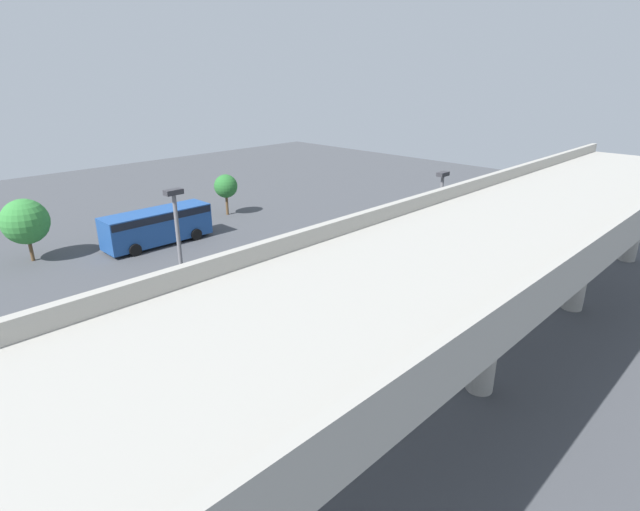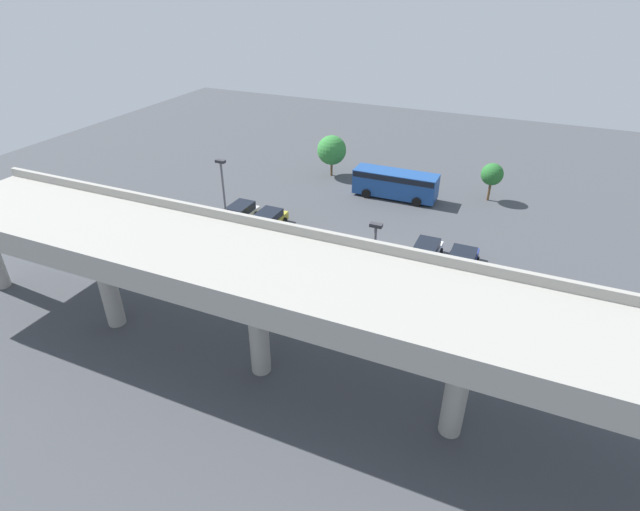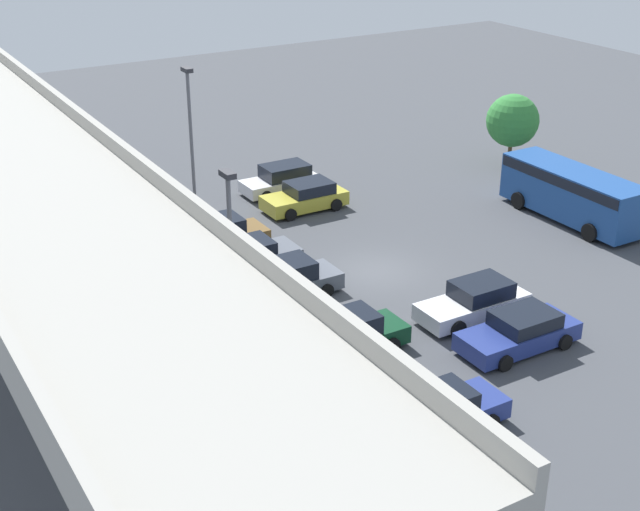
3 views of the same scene
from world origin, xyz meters
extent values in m
plane|color=#424449|center=(0.00, 0.00, 0.00)|extent=(95.36, 95.36, 0.00)
cube|color=#9E9B93|center=(0.00, 14.63, 6.81)|extent=(42.82, 7.20, 0.90)
cube|color=#9E9B93|center=(0.00, 11.18, 7.53)|extent=(42.82, 0.30, 0.55)
cube|color=#9E9B93|center=(0.00, 18.08, 7.53)|extent=(42.82, 0.30, 0.55)
cylinder|color=#9E9B93|center=(-21.41, 14.63, 3.18)|extent=(1.10, 1.10, 6.36)
cylinder|color=#9E9B93|center=(-10.71, 14.63, 3.18)|extent=(1.10, 1.10, 6.36)
cylinder|color=#9E9B93|center=(0.00, 14.63, 3.18)|extent=(1.10, 1.10, 6.36)
cylinder|color=#9E9B93|center=(10.71, 14.63, 3.18)|extent=(1.10, 1.10, 6.36)
cube|color=navy|center=(-11.20, 5.04, 0.52)|extent=(1.70, 4.73, 0.70)
cube|color=black|center=(-11.20, 5.26, 1.18)|extent=(1.57, 2.54, 0.62)
cylinder|color=black|center=(-10.32, 3.57, 0.31)|extent=(0.22, 0.61, 0.61)
cylinder|color=black|center=(-12.07, 3.57, 0.31)|extent=(0.22, 0.61, 0.61)
cylinder|color=black|center=(-10.32, 6.51, 0.31)|extent=(0.22, 0.61, 0.61)
cylinder|color=black|center=(-12.07, 6.51, 0.31)|extent=(0.22, 0.61, 0.61)
cube|color=navy|center=(-8.47, -0.83, 0.53)|extent=(1.97, 4.84, 0.71)
cube|color=black|center=(-8.47, -1.13, 1.17)|extent=(1.81, 2.35, 0.57)
cylinder|color=black|center=(-9.48, 0.67, 0.31)|extent=(0.22, 0.63, 0.63)
cylinder|color=black|center=(-7.47, 0.67, 0.31)|extent=(0.22, 0.63, 0.63)
cylinder|color=black|center=(-9.48, -2.33, 0.31)|extent=(0.22, 0.63, 0.63)
cylinder|color=black|center=(-7.47, -2.33, 0.31)|extent=(0.22, 0.63, 0.63)
cube|color=#0C381E|center=(-5.44, 5.01, 0.53)|extent=(1.74, 4.80, 0.71)
cube|color=black|center=(-5.44, 5.27, 1.26)|extent=(1.60, 2.82, 0.75)
cylinder|color=black|center=(-4.55, 3.53, 0.33)|extent=(0.22, 0.65, 0.65)
cylinder|color=black|center=(-6.33, 3.53, 0.33)|extent=(0.22, 0.65, 0.65)
cylinder|color=black|center=(-4.55, 6.50, 0.33)|extent=(0.22, 0.65, 0.65)
cylinder|color=black|center=(-6.33, 6.50, 0.33)|extent=(0.22, 0.65, 0.65)
cube|color=#515660|center=(-0.09, 4.72, 0.52)|extent=(1.83, 4.85, 0.71)
cube|color=black|center=(-0.09, 4.87, 1.25)|extent=(1.69, 2.66, 0.76)
cylinder|color=black|center=(0.85, 3.22, 0.30)|extent=(0.22, 0.60, 0.60)
cylinder|color=black|center=(-1.03, 3.22, 0.30)|extent=(0.22, 0.60, 0.60)
cylinder|color=black|center=(0.85, 6.22, 0.30)|extent=(0.22, 0.60, 0.60)
cylinder|color=black|center=(-1.03, 6.22, 0.30)|extent=(0.22, 0.60, 0.60)
cube|color=#515660|center=(2.87, 5.10, 0.56)|extent=(1.90, 4.88, 0.79)
cube|color=black|center=(2.87, 5.33, 1.25)|extent=(1.75, 2.79, 0.58)
cylinder|color=black|center=(3.84, 3.59, 0.30)|extent=(0.22, 0.60, 0.60)
cylinder|color=black|center=(1.90, 3.59, 0.30)|extent=(0.22, 0.60, 0.60)
cylinder|color=black|center=(3.84, 6.61, 0.30)|extent=(0.22, 0.60, 0.60)
cylinder|color=black|center=(1.90, 6.61, 0.30)|extent=(0.22, 0.60, 0.60)
cube|color=brown|center=(5.81, 5.03, 0.53)|extent=(1.90, 4.50, 0.70)
cube|color=black|center=(5.81, 5.32, 1.25)|extent=(1.75, 2.58, 0.75)
cylinder|color=black|center=(6.78, 3.64, 0.32)|extent=(0.22, 0.64, 0.64)
cylinder|color=black|center=(4.84, 3.64, 0.32)|extent=(0.22, 0.64, 0.64)
cylinder|color=black|center=(6.78, 6.43, 0.32)|extent=(0.22, 0.64, 0.64)
cylinder|color=black|center=(4.84, 6.43, 0.32)|extent=(0.22, 0.64, 0.64)
cube|color=gold|center=(8.30, -1.01, 0.54)|extent=(1.94, 4.47, 0.73)
cube|color=black|center=(8.30, -1.33, 1.21)|extent=(1.79, 2.32, 0.60)
cylinder|color=black|center=(7.30, 0.37, 0.33)|extent=(0.22, 0.66, 0.66)
cylinder|color=black|center=(9.29, 0.37, 0.33)|extent=(0.22, 0.66, 0.66)
cylinder|color=black|center=(7.30, -2.40, 0.33)|extent=(0.22, 0.66, 0.66)
cylinder|color=black|center=(9.29, -2.40, 0.33)|extent=(0.22, 0.66, 0.66)
cube|color=silver|center=(11.26, -1.17, 0.50)|extent=(1.85, 4.36, 0.66)
cube|color=black|center=(11.26, -1.48, 1.20)|extent=(1.71, 2.55, 0.74)
cylinder|color=black|center=(10.31, 0.19, 0.32)|extent=(0.22, 0.64, 0.64)
cylinder|color=black|center=(12.20, 0.19, 0.32)|extent=(0.22, 0.64, 0.64)
cylinder|color=black|center=(10.31, -2.52, 0.32)|extent=(0.22, 0.64, 0.64)
cylinder|color=black|center=(12.20, -2.52, 0.32)|extent=(0.22, 0.64, 0.64)
cube|color=silver|center=(-5.70, -0.89, 0.53)|extent=(1.84, 4.78, 0.68)
cube|color=black|center=(-5.70, -1.30, 1.21)|extent=(1.69, 2.30, 0.67)
cylinder|color=black|center=(-6.64, 0.59, 0.35)|extent=(0.22, 0.70, 0.70)
cylinder|color=black|center=(-4.76, 0.59, 0.35)|extent=(0.22, 0.70, 0.70)
cylinder|color=black|center=(-6.64, -2.37, 0.35)|extent=(0.22, 0.70, 0.70)
cylinder|color=black|center=(-4.76, -2.37, 0.35)|extent=(0.22, 0.70, 0.70)
cube|color=#1E478C|center=(0.05, -12.16, 1.46)|extent=(8.19, 2.39, 2.41)
cube|color=black|center=(0.05, -12.16, 2.32)|extent=(8.03, 2.44, 0.53)
cylinder|color=black|center=(2.59, -10.94, 0.45)|extent=(0.91, 0.29, 0.91)
cylinder|color=black|center=(2.59, -13.38, 0.45)|extent=(0.91, 0.29, 0.91)
cylinder|color=black|center=(-2.49, -10.94, 0.45)|extent=(0.91, 0.29, 0.91)
cylinder|color=black|center=(-2.49, -13.38, 0.45)|extent=(0.91, 0.29, 0.91)
cylinder|color=slate|center=(8.02, 5.30, 4.09)|extent=(0.16, 0.16, 8.18)
cube|color=#333338|center=(8.02, 5.30, 8.28)|extent=(0.70, 0.35, 0.20)
cylinder|color=slate|center=(-4.66, 9.28, 3.82)|extent=(0.16, 0.16, 7.64)
cube|color=#333338|center=(-4.66, 9.28, 7.74)|extent=(0.70, 0.35, 0.20)
cylinder|color=brown|center=(-8.57, -15.26, 0.89)|extent=(0.24, 0.24, 1.79)
sphere|color=#286B2D|center=(-8.57, -15.26, 2.69)|extent=(2.12, 2.12, 2.12)
cylinder|color=brown|center=(8.12, -15.19, 0.77)|extent=(0.24, 0.24, 1.54)
sphere|color=#337F38|center=(8.12, -15.19, 2.87)|extent=(3.14, 3.14, 3.14)
camera|label=1|loc=(17.35, 22.27, 12.63)|focal=28.00mm
camera|label=2|loc=(-11.71, 32.86, 20.06)|focal=28.00mm
camera|label=3|loc=(-30.14, 20.90, 17.49)|focal=50.00mm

